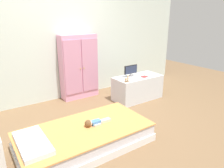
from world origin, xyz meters
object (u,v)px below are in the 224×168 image
Objects in this scene: tv_monitor at (131,70)px; rocking_horse_toy at (127,79)px; book_red at (144,77)px; wardrobe at (79,67)px; bed at (85,137)px; doll at (93,123)px; tv_stand at (137,88)px.

tv_monitor is 2.44× the size of rocking_horse_toy.
wardrobe is at bearing 138.31° from book_red.
doll reaches higher than bed.
doll is at bearing -148.23° from rocking_horse_toy.
tv_monitor is at bearing 33.63° from doll.
tv_monitor reaches higher than doll.
wardrobe is 1.09m from tv_monitor.
doll is at bearing 1.45° from bed.
book_red is (1.64, 0.76, 0.20)m from doll.
tv_stand is 9.10× the size of book_red.
doll is at bearing -150.83° from tv_stand.
rocking_horse_toy reaches higher than doll.
tv_monitor is at bearing -41.12° from wardrobe.
rocking_horse_toy is at bearing -139.75° from tv_monitor.
book_red is at bearing 5.95° from rocking_horse_toy.
tv_stand is (1.57, 0.88, -0.05)m from doll.
wardrobe is 10.46× the size of rocking_horse_toy.
tv_stand reaches higher than doll.
tv_monitor reaches higher than tv_stand.
book_red reaches higher than bed.
bed is 4.49× the size of doll.
tv_stand is 0.29m from book_red.
bed is 1.53m from rocking_horse_toy.
tv_stand is 7.99× the size of rocking_horse_toy.
book_red is (1.77, 0.77, 0.37)m from bed.
tv_monitor reaches higher than rocking_horse_toy.
wardrobe is 4.28× the size of tv_monitor.
book_red is (0.20, -0.19, -0.13)m from tv_monitor.
wardrobe is at bearing 138.88° from tv_monitor.
tv_monitor is at bearing 40.25° from rocking_horse_toy.
tv_stand is 3.27× the size of tv_monitor.
book_red is at bearing -41.69° from wardrobe.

